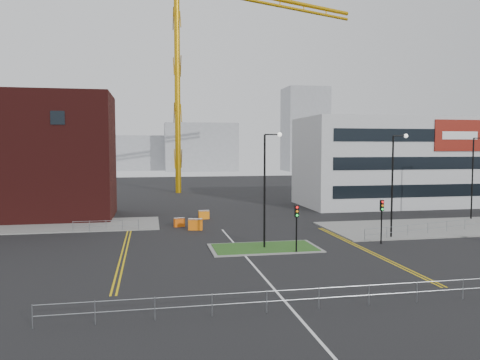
# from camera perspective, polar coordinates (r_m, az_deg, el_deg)

# --- Properties ---
(ground) EXTENTS (200.00, 200.00, 0.00)m
(ground) POSITION_cam_1_polar(r_m,az_deg,el_deg) (29.45, 2.93, -11.77)
(ground) COLOR black
(ground) RESTS_ON ground
(pavement_left) EXTENTS (28.00, 8.00, 0.12)m
(pavement_left) POSITION_cam_1_polar(r_m,az_deg,el_deg) (51.86, -25.60, -5.19)
(pavement_left) COLOR slate
(pavement_left) RESTS_ON ground
(pavement_right) EXTENTS (24.00, 10.00, 0.12)m
(pavement_right) POSITION_cam_1_polar(r_m,az_deg,el_deg) (51.14, 23.66, -5.26)
(pavement_right) COLOR slate
(pavement_right) RESTS_ON ground
(island_kerb) EXTENTS (8.60, 4.60, 0.08)m
(island_kerb) POSITION_cam_1_polar(r_m,az_deg,el_deg) (37.44, 2.98, -8.28)
(island_kerb) COLOR slate
(island_kerb) RESTS_ON ground
(grass_island) EXTENTS (8.00, 4.00, 0.12)m
(grass_island) POSITION_cam_1_polar(r_m,az_deg,el_deg) (37.44, 2.98, -8.25)
(grass_island) COLOR #25511B
(grass_island) RESTS_ON ground
(brick_building) EXTENTS (24.20, 10.07, 14.24)m
(brick_building) POSITION_cam_1_polar(r_m,az_deg,el_deg) (57.84, -27.15, 2.43)
(brick_building) COLOR #401110
(brick_building) RESTS_ON ground
(office_block) EXTENTS (25.00, 12.20, 12.00)m
(office_block) POSITION_cam_1_polar(r_m,az_deg,el_deg) (67.96, 18.00, 2.13)
(office_block) COLOR #B4B7BA
(office_block) RESTS_ON ground
(tower_crane) EXTENTS (49.85, 19.89, 40.76)m
(tower_crane) POSITION_cam_1_polar(r_m,az_deg,el_deg) (87.42, -4.19, 17.23)
(tower_crane) COLOR #BC860B
(tower_crane) RESTS_ON ground
(streetlamp_island) EXTENTS (1.46, 0.36, 9.18)m
(streetlamp_island) POSITION_cam_1_polar(r_m,az_deg,el_deg) (36.73, 3.34, -0.04)
(streetlamp_island) COLOR black
(streetlamp_island) RESTS_ON ground
(streetlamp_right_near) EXTENTS (1.46, 0.36, 9.18)m
(streetlamp_right_near) POSITION_cam_1_polar(r_m,az_deg,el_deg) (43.07, 18.34, 0.36)
(streetlamp_right_near) COLOR black
(streetlamp_right_near) RESTS_ON ground
(streetlamp_right_far) EXTENTS (1.46, 0.36, 9.18)m
(streetlamp_right_far) POSITION_cam_1_polar(r_m,az_deg,el_deg) (57.47, 26.67, 1.00)
(streetlamp_right_far) COLOR black
(streetlamp_right_far) RESTS_ON ground
(traffic_light_island) EXTENTS (0.28, 0.33, 3.65)m
(traffic_light_island) POSITION_cam_1_polar(r_m,az_deg,el_deg) (35.60, 6.92, -4.80)
(traffic_light_island) COLOR black
(traffic_light_island) RESTS_ON ground
(traffic_light_right) EXTENTS (0.28, 0.33, 3.65)m
(traffic_light_right) POSITION_cam_1_polar(r_m,az_deg,el_deg) (40.52, 16.90, -3.87)
(traffic_light_right) COLOR black
(traffic_light_right) RESTS_ON ground
(railing_front) EXTENTS (24.05, 0.05, 1.10)m
(railing_front) POSITION_cam_1_polar(r_m,az_deg,el_deg) (23.69, 6.50, -13.77)
(railing_front) COLOR gray
(railing_front) RESTS_ON ground
(railing_left) EXTENTS (6.05, 0.05, 1.10)m
(railing_left) POSITION_cam_1_polar(r_m,az_deg,el_deg) (46.28, -16.03, -5.17)
(railing_left) COLOR gray
(railing_left) RESTS_ON ground
(railing_right) EXTENTS (19.05, 5.05, 1.10)m
(railing_right) POSITION_cam_1_polar(r_m,az_deg,el_deg) (48.15, 23.90, -4.96)
(railing_right) COLOR gray
(railing_right) RESTS_ON ground
(centre_line) EXTENTS (0.15, 30.00, 0.01)m
(centre_line) POSITION_cam_1_polar(r_m,az_deg,el_deg) (31.32, 2.04, -10.79)
(centre_line) COLOR silver
(centre_line) RESTS_ON ground
(yellow_left_a) EXTENTS (0.12, 24.00, 0.01)m
(yellow_left_a) POSITION_cam_1_polar(r_m,az_deg,el_deg) (38.42, -14.08, -8.13)
(yellow_left_a) COLOR gold
(yellow_left_a) RESTS_ON ground
(yellow_left_b) EXTENTS (0.12, 24.00, 0.01)m
(yellow_left_b) POSITION_cam_1_polar(r_m,az_deg,el_deg) (38.41, -13.63, -8.13)
(yellow_left_b) COLOR gold
(yellow_left_b) RESTS_ON ground
(yellow_right_a) EXTENTS (0.12, 20.00, 0.01)m
(yellow_right_a) POSITION_cam_1_polar(r_m,az_deg,el_deg) (38.11, 14.86, -8.24)
(yellow_right_a) COLOR gold
(yellow_right_a) RESTS_ON ground
(yellow_right_b) EXTENTS (0.12, 20.00, 0.01)m
(yellow_right_b) POSITION_cam_1_polar(r_m,az_deg,el_deg) (38.24, 15.27, -8.21)
(yellow_right_b) COLOR gold
(yellow_right_b) RESTS_ON ground
(skyline_a) EXTENTS (18.00, 12.00, 22.00)m
(skyline_a) POSITION_cam_1_polar(r_m,az_deg,el_deg) (151.24, -23.64, 4.82)
(skyline_a) COLOR gray
(skyline_a) RESTS_ON ground
(skyline_b) EXTENTS (24.00, 12.00, 16.00)m
(skyline_b) POSITION_cam_1_polar(r_m,az_deg,el_deg) (158.40, -4.80, 4.01)
(skyline_b) COLOR gray
(skyline_b) RESTS_ON ground
(skyline_c) EXTENTS (14.00, 12.00, 28.00)m
(skyline_c) POSITION_cam_1_polar(r_m,az_deg,el_deg) (161.17, 7.92, 6.12)
(skyline_c) COLOR gray
(skyline_c) RESTS_ON ground
(skyline_d) EXTENTS (30.00, 12.00, 12.00)m
(skyline_d) POSITION_cam_1_polar(r_m,az_deg,el_deg) (167.53, -11.30, 3.26)
(skyline_d) COLOR gray
(skyline_d) RESTS_ON ground
(barrier_left) EXTENTS (1.41, 0.78, 1.13)m
(barrier_left) POSITION_cam_1_polar(r_m,az_deg,el_deg) (45.57, -5.46, -5.34)
(barrier_left) COLOR orange
(barrier_left) RESTS_ON ground
(barrier_mid) EXTENTS (1.15, 0.65, 0.92)m
(barrier_mid) POSITION_cam_1_polar(r_m,az_deg,el_deg) (47.60, -7.41, -5.09)
(barrier_mid) COLOR #E25A0C
(barrier_mid) RESTS_ON ground
(barrier_right) EXTENTS (1.22, 0.55, 0.99)m
(barrier_right) POSITION_cam_1_polar(r_m,az_deg,el_deg) (52.37, -4.43, -4.19)
(barrier_right) COLOR orange
(barrier_right) RESTS_ON ground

